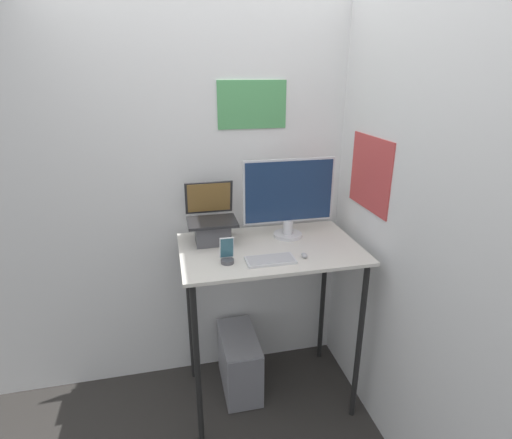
% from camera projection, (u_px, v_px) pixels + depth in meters
% --- Properties ---
extents(ground_plane, '(12.00, 12.00, 0.00)m').
position_uv_depth(ground_plane, '(282.00, 434.00, 2.42)').
color(ground_plane, '#2D2B28').
extents(wall_back, '(6.00, 0.06, 2.60)m').
position_uv_depth(wall_back, '(255.00, 193.00, 2.65)').
color(wall_back, silver).
rests_on(wall_back, ground_plane).
extents(wall_side_right, '(0.06, 6.00, 2.60)m').
position_uv_depth(wall_side_right, '(399.00, 226.00, 2.09)').
color(wall_side_right, silver).
rests_on(wall_side_right, ground_plane).
extents(desk, '(1.05, 0.67, 1.09)m').
position_uv_depth(desk, '(270.00, 271.00, 2.39)').
color(desk, beige).
rests_on(desk, ground_plane).
extents(laptop, '(0.29, 0.27, 0.35)m').
position_uv_depth(laptop, '(212.00, 226.00, 2.38)').
color(laptop, '#4C4C51').
rests_on(laptop, desk).
extents(monitor, '(0.56, 0.18, 0.49)m').
position_uv_depth(monitor, '(289.00, 198.00, 2.41)').
color(monitor, silver).
rests_on(monitor, desk).
extents(keyboard, '(0.27, 0.13, 0.02)m').
position_uv_depth(keyboard, '(270.00, 260.00, 2.16)').
color(keyboard, silver).
rests_on(keyboard, desk).
extents(mouse, '(0.03, 0.05, 0.02)m').
position_uv_depth(mouse, '(304.00, 255.00, 2.21)').
color(mouse, '#99999E').
rests_on(mouse, desk).
extents(cell_phone, '(0.08, 0.07, 0.15)m').
position_uv_depth(cell_phone, '(227.00, 255.00, 2.13)').
color(cell_phone, '#4C4C51').
rests_on(cell_phone, desk).
extents(computer_tower, '(0.23, 0.47, 0.41)m').
position_uv_depth(computer_tower, '(239.00, 362.00, 2.72)').
color(computer_tower, gray).
rests_on(computer_tower, ground_plane).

